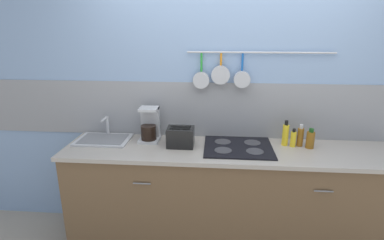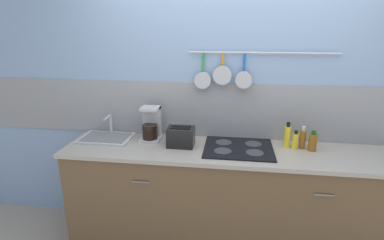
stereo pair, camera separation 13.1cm
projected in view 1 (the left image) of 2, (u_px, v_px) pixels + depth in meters
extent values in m
cube|color=#84A3CC|center=(230.00, 98.00, 2.72)|extent=(7.20, 0.06, 2.60)
cube|color=gray|center=(230.00, 110.00, 2.75)|extent=(7.20, 0.07, 0.51)
cylinder|color=#B7BABF|center=(261.00, 53.00, 2.53)|extent=(1.25, 0.02, 0.02)
cylinder|color=green|center=(201.00, 62.00, 2.60)|extent=(0.02, 0.02, 0.16)
cylinder|color=#B7BABF|center=(201.00, 80.00, 2.62)|extent=(0.14, 0.05, 0.14)
cylinder|color=orange|center=(221.00, 59.00, 2.58)|extent=(0.02, 0.02, 0.10)
cylinder|color=#B7BABF|center=(221.00, 75.00, 2.60)|extent=(0.16, 0.04, 0.16)
cylinder|color=#1959B2|center=(242.00, 62.00, 2.57)|extent=(0.02, 0.02, 0.15)
cylinder|color=#B7BABF|center=(242.00, 79.00, 2.58)|extent=(0.14, 0.07, 0.14)
cube|color=brown|center=(228.00, 200.00, 2.66)|extent=(2.78, 0.55, 0.90)
cylinder|color=slate|center=(142.00, 184.00, 2.35)|extent=(0.14, 0.01, 0.01)
cylinder|color=slate|center=(324.00, 191.00, 2.24)|extent=(0.14, 0.01, 0.01)
cube|color=#A59E93|center=(230.00, 151.00, 2.52)|extent=(2.82, 0.59, 0.03)
cube|color=#B7BABF|center=(104.00, 140.00, 2.70)|extent=(0.47, 0.34, 0.01)
cube|color=slate|center=(103.00, 139.00, 2.70)|extent=(0.40, 0.27, 0.00)
cylinder|color=#B7BABF|center=(108.00, 126.00, 2.80)|extent=(0.03, 0.03, 0.19)
cylinder|color=#B7BABF|center=(104.00, 119.00, 2.71)|extent=(0.02, 0.13, 0.02)
cube|color=#B7BABF|center=(150.00, 139.00, 2.70)|extent=(0.18, 0.20, 0.02)
cube|color=#B7BABF|center=(150.00, 123.00, 2.72)|extent=(0.16, 0.07, 0.30)
cylinder|color=black|center=(149.00, 132.00, 2.65)|extent=(0.13, 0.13, 0.13)
cube|color=#B7BABF|center=(149.00, 109.00, 2.63)|extent=(0.16, 0.15, 0.02)
cube|color=black|center=(181.00, 137.00, 2.56)|extent=(0.23, 0.17, 0.16)
cube|color=black|center=(180.00, 129.00, 2.50)|extent=(0.17, 0.03, 0.00)
cube|color=black|center=(181.00, 127.00, 2.56)|extent=(0.17, 0.03, 0.00)
cube|color=black|center=(166.00, 133.00, 2.55)|extent=(0.02, 0.02, 0.02)
cube|color=black|center=(238.00, 147.00, 2.54)|extent=(0.57, 0.49, 0.01)
cylinder|color=#38383D|center=(223.00, 150.00, 2.46)|extent=(0.14, 0.14, 0.00)
cylinder|color=#38383D|center=(255.00, 151.00, 2.43)|extent=(0.14, 0.14, 0.00)
cylinder|color=#38383D|center=(223.00, 142.00, 2.64)|extent=(0.14, 0.14, 0.00)
cylinder|color=#38383D|center=(252.00, 143.00, 2.62)|extent=(0.14, 0.14, 0.00)
cylinder|color=yellow|center=(285.00, 135.00, 2.58)|extent=(0.05, 0.05, 0.18)
cylinder|color=black|center=(286.00, 123.00, 2.54)|extent=(0.03, 0.03, 0.04)
cylinder|color=yellow|center=(293.00, 139.00, 2.55)|extent=(0.05, 0.05, 0.13)
cylinder|color=black|center=(294.00, 130.00, 2.53)|extent=(0.03, 0.03, 0.03)
cylinder|color=#8C5919|center=(300.00, 137.00, 2.56)|extent=(0.05, 0.05, 0.16)
cylinder|color=beige|center=(301.00, 127.00, 2.53)|extent=(0.03, 0.03, 0.03)
cylinder|color=#8C5919|center=(310.00, 140.00, 2.52)|extent=(0.07, 0.07, 0.14)
cylinder|color=#194C19|center=(311.00, 130.00, 2.49)|extent=(0.04, 0.04, 0.03)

